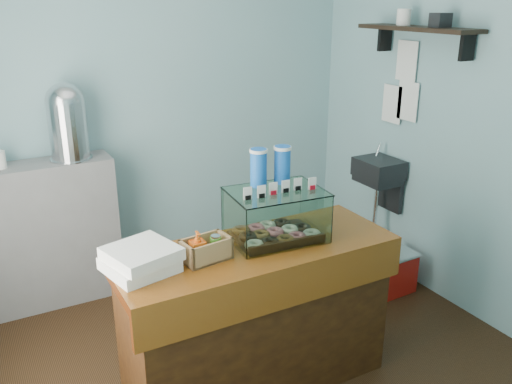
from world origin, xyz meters
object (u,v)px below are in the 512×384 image
counter (256,315)px  coffee_urn (67,120)px  display_case (274,210)px  red_cooler (389,272)px

counter → coffee_urn: 1.94m
counter → display_case: display_case is taller
display_case → red_cooler: size_ratio=1.47×
red_cooler → counter: bearing=-165.1°
display_case → red_cooler: 1.61m
counter → display_case: (0.16, 0.08, 0.61)m
counter → display_case: size_ratio=2.85×
display_case → counter: bearing=-148.7°
counter → coffee_urn: (-0.67, 1.57, 0.93)m
coffee_urn → display_case: bearing=-61.0°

